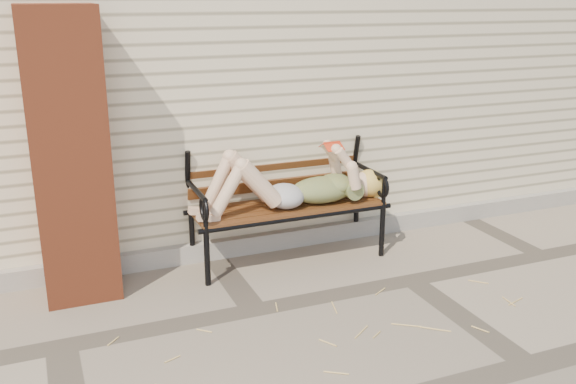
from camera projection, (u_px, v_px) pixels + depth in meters
name	position (u px, v px, depth m)	size (l,w,h in m)	color
ground	(411.00, 280.00, 4.82)	(80.00, 80.00, 0.00)	gray
house_wall	(269.00, 47.00, 7.02)	(8.00, 4.00, 3.00)	beige
foundation_strip	(352.00, 229.00, 5.65)	(8.00, 0.10, 0.15)	#A39C93
brick_pillar	(70.00, 157.00, 4.35)	(0.50, 0.50, 2.00)	brown
garden_bench	(283.00, 184.00, 5.11)	(1.66, 0.66, 1.08)	black
reading_woman	(291.00, 184.00, 4.99)	(1.57, 0.36, 0.49)	#0A3549
straw_scatter	(432.00, 355.00, 3.81)	(3.05, 1.70, 0.01)	tan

